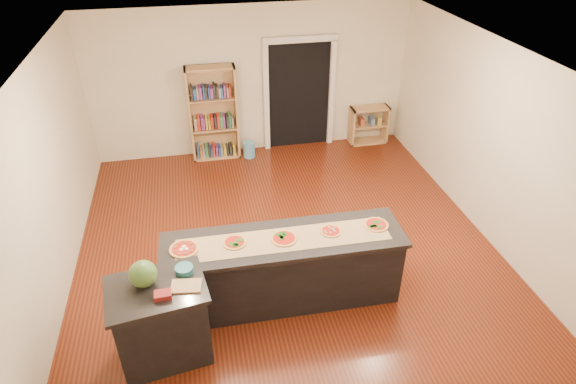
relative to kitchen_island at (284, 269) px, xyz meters
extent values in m
cube|color=#EFE6C9|center=(0.25, 0.74, 0.91)|extent=(6.00, 7.00, 2.80)
cube|color=#5F2410|center=(0.25, 0.74, -0.48)|extent=(6.00, 7.00, 0.01)
cube|color=white|center=(0.25, 0.74, 2.31)|extent=(6.00, 7.00, 0.01)
cube|color=black|center=(1.15, 4.23, 0.56)|extent=(1.20, 0.02, 2.10)
cube|color=silver|center=(0.50, 4.18, 0.56)|extent=(0.10, 0.08, 2.10)
cube|color=silver|center=(1.80, 4.18, 0.56)|extent=(0.10, 0.08, 2.10)
cube|color=silver|center=(1.15, 4.18, 1.66)|extent=(1.40, 0.08, 0.12)
cube|color=black|center=(0.00, 0.00, -0.03)|extent=(2.85, 0.71, 0.91)
cube|color=black|center=(0.00, 0.00, 0.45)|extent=(2.93, 0.79, 0.05)
cube|color=black|center=(-1.47, -0.59, 0.00)|extent=(0.93, 0.66, 0.97)
cube|color=black|center=(-1.47, -0.59, 0.50)|extent=(1.02, 0.75, 0.04)
cube|color=tan|center=(-0.54, 4.03, 0.41)|extent=(0.90, 0.32, 1.80)
cube|color=tan|center=(2.57, 4.03, -0.10)|extent=(0.77, 0.33, 0.77)
cylinder|color=#5BA2CB|center=(0.09, 3.89, -0.33)|extent=(0.22, 0.22, 0.32)
cube|color=#A58455|center=(0.00, -0.02, 0.48)|extent=(2.55, 0.51, 0.00)
sphere|color=#144214|center=(-1.58, -0.51, 0.67)|extent=(0.29, 0.29, 0.29)
cube|color=tan|center=(-1.16, -0.64, 0.53)|extent=(0.34, 0.25, 0.02)
cube|color=maroon|center=(-1.39, -0.74, 0.55)|extent=(0.17, 0.12, 0.06)
cylinder|color=#195966|center=(-1.17, -0.41, 0.56)|extent=(0.20, 0.20, 0.07)
cylinder|color=#B58445|center=(-1.17, 0.03, 0.49)|extent=(0.33, 0.33, 0.02)
cylinder|color=#A5190C|center=(-1.17, 0.03, 0.50)|extent=(0.27, 0.27, 0.00)
cylinder|color=#B58445|center=(-0.58, 0.03, 0.49)|extent=(0.29, 0.29, 0.02)
cylinder|color=#A5190C|center=(-0.58, 0.03, 0.50)|extent=(0.23, 0.23, 0.00)
cylinder|color=#B58445|center=(0.00, -0.01, 0.49)|extent=(0.32, 0.32, 0.02)
cylinder|color=#A5190C|center=(0.00, -0.01, 0.50)|extent=(0.26, 0.26, 0.00)
cylinder|color=#B58445|center=(0.58, 0.01, 0.49)|extent=(0.27, 0.27, 0.02)
cylinder|color=#A5190C|center=(0.58, 0.01, 0.50)|extent=(0.22, 0.22, 0.00)
cylinder|color=#B58445|center=(1.17, 0.02, 0.49)|extent=(0.33, 0.33, 0.02)
cylinder|color=#A5190C|center=(1.17, 0.02, 0.50)|extent=(0.27, 0.27, 0.00)
camera|label=1|loc=(-0.87, -4.43, 4.04)|focal=30.00mm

